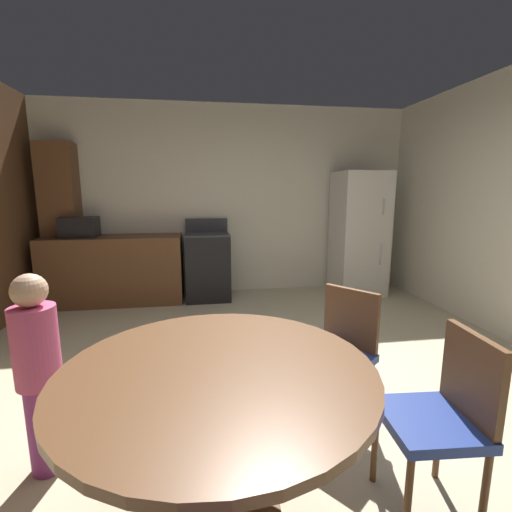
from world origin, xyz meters
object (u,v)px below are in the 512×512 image
at_px(dining_table, 219,399).
at_px(chair_northeast, 341,348).
at_px(oven_range, 208,265).
at_px(refrigerator, 359,234).
at_px(chair_east, 444,411).
at_px(person_child, 39,370).
at_px(microwave, 79,227).

distance_m(dining_table, chair_northeast, 1.03).
relative_size(oven_range, chair_northeast, 1.26).
xyz_separation_m(oven_range, refrigerator, (2.18, -0.05, 0.41)).
xyz_separation_m(refrigerator, chair_east, (-1.19, -3.53, -0.38)).
bearing_deg(oven_range, person_child, -107.05).
height_order(chair_northeast, chair_east, same).
relative_size(oven_range, chair_east, 1.26).
relative_size(microwave, dining_table, 0.33).
xyz_separation_m(microwave, dining_table, (1.61, -3.50, -0.42)).
relative_size(refrigerator, microwave, 4.00).
distance_m(dining_table, person_child, 1.02).
xyz_separation_m(oven_range, chair_northeast, (0.78, -2.88, 0.03)).
height_order(chair_east, person_child, person_child).
bearing_deg(dining_table, chair_east, -4.37).
bearing_deg(chair_east, oven_range, -70.14).
bearing_deg(chair_east, refrigerator, -104.22).
bearing_deg(dining_table, chair_northeast, 37.78).
bearing_deg(refrigerator, microwave, 179.25).
distance_m(microwave, chair_east, 4.47).
bearing_deg(chair_northeast, chair_east, 68.93).
distance_m(chair_northeast, chair_east, 0.74).
bearing_deg(chair_east, chair_northeast, -68.93).
bearing_deg(refrigerator, oven_range, 178.59).
bearing_deg(refrigerator, chair_northeast, -116.34).
relative_size(chair_east, person_child, 0.80).
xyz_separation_m(oven_range, person_child, (-0.93, -3.05, 0.11)).
relative_size(microwave, person_child, 0.40).
height_order(microwave, person_child, microwave).
height_order(chair_northeast, person_child, person_child).
bearing_deg(chair_northeast, refrigerator, -154.12).
relative_size(microwave, chair_northeast, 0.51).
distance_m(refrigerator, dining_table, 4.11).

